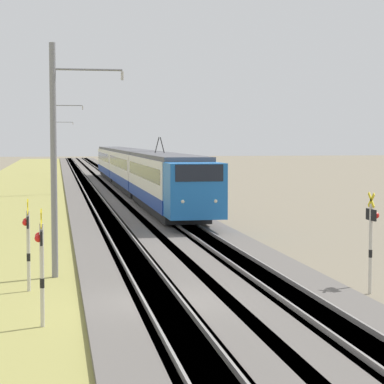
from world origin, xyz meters
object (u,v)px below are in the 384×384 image
catenary_mast_mid (56,144)px  catenary_mast_far (56,144)px  crossing_signal_far (371,232)px  crossing_signal_aux (28,237)px  passenger_train (134,168)px  catenary_mast_near (55,159)px  crossing_signal_near (41,258)px

catenary_mast_mid → catenary_mast_far: catenary_mast_mid is taller
crossing_signal_far → crossing_signal_aux: 10.92m
crossing_signal_aux → catenary_mast_mid: 42.87m
passenger_train → crossing_signal_aux: 44.05m
catenary_mast_near → catenary_mast_far: size_ratio=1.00×
crossing_signal_far → crossing_signal_aux: size_ratio=1.07×
catenary_mast_mid → crossing_signal_aux: bearing=178.8°
passenger_train → catenary_mast_near: bearing=-9.5°
passenger_train → crossing_signal_aux: passenger_train is taller
catenary_mast_near → catenary_mast_mid: catenary_mast_mid is taller
passenger_train → crossing_signal_far: size_ratio=19.26×
crossing_signal_near → catenary_mast_mid: catenary_mast_mid is taller
passenger_train → crossing_signal_near: (-48.06, 7.24, -0.48)m
crossing_signal_near → catenary_mast_far: (87.94, -0.38, 2.36)m
crossing_signal_far → catenary_mast_mid: 45.72m
crossing_signal_aux → catenary_mast_far: size_ratio=0.37×
catenary_mast_mid → catenary_mast_far: 40.47m
catenary_mast_mid → passenger_train: bearing=-85.1°
crossing_signal_near → catenary_mast_far: 87.97m
catenary_mast_near → crossing_signal_aux: bearing=158.9°
catenary_mast_near → catenary_mast_far: (80.94, 0.00, 0.02)m
catenary_mast_near → catenary_mast_mid: 40.47m
catenary_mast_near → catenary_mast_mid: bearing=0.0°
crossing_signal_near → catenary_mast_far: size_ratio=0.38×
crossing_signal_near → crossing_signal_aux: crossing_signal_near is taller
crossing_signal_aux → catenary_mast_far: (83.24, -0.89, 2.43)m
passenger_train → crossing_signal_far: passenger_train is taller
passenger_train → catenary_mast_near: size_ratio=7.62×
catenary_mast_mid → catenary_mast_far: bearing=-0.0°
passenger_train → crossing_signal_aux: (-43.36, 7.75, -0.55)m
crossing_signal_near → crossing_signal_far: (2.91, -10.26, 0.07)m
passenger_train → catenary_mast_mid: bearing=-85.1°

